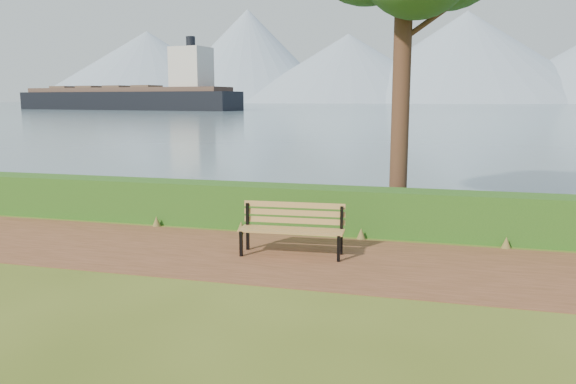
# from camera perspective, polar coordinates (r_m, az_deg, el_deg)

# --- Properties ---
(ground) EXTENTS (140.00, 140.00, 0.00)m
(ground) POSITION_cam_1_polar(r_m,az_deg,el_deg) (10.48, -2.84, -6.94)
(ground) COLOR #415217
(ground) RESTS_ON ground
(path) EXTENTS (40.00, 3.40, 0.01)m
(path) POSITION_cam_1_polar(r_m,az_deg,el_deg) (10.75, -2.35, -6.48)
(path) COLOR #55341D
(path) RESTS_ON ground
(hedge) EXTENTS (32.00, 0.85, 1.00)m
(hedge) POSITION_cam_1_polar(r_m,az_deg,el_deg) (12.79, 0.67, -1.61)
(hedge) COLOR #194313
(hedge) RESTS_ON ground
(water) EXTENTS (700.00, 510.00, 0.00)m
(water) POSITION_cam_1_polar(r_m,az_deg,el_deg) (269.60, 14.36, 8.56)
(water) COLOR slate
(water) RESTS_ON ground
(mountains) EXTENTS (585.00, 190.00, 70.00)m
(mountains) POSITION_cam_1_polar(r_m,az_deg,el_deg) (416.54, 13.47, 12.63)
(mountains) COLOR #7C90A6
(mountains) RESTS_ON ground
(bench) EXTENTS (2.01, 0.71, 0.99)m
(bench) POSITION_cam_1_polar(r_m,az_deg,el_deg) (10.72, 0.46, -3.40)
(bench) COLOR black
(bench) RESTS_ON ground
(cargo_ship) EXTENTS (65.66, 20.54, 19.69)m
(cargo_ship) POSITION_cam_1_polar(r_m,az_deg,el_deg) (153.47, -15.51, 9.13)
(cargo_ship) COLOR black
(cargo_ship) RESTS_ON ground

